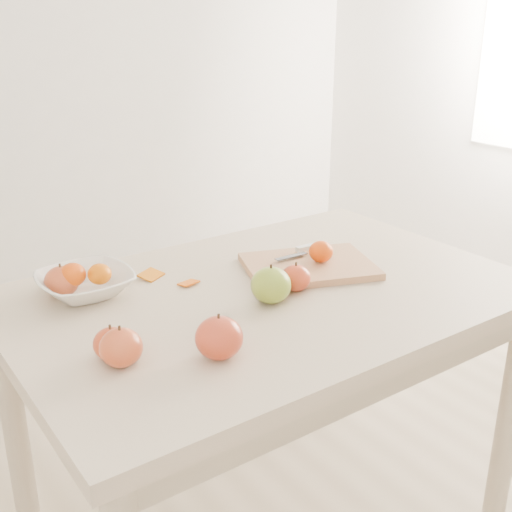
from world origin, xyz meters
TOP-DOWN VIEW (x-y plane):
  - table at (0.00, 0.00)m, footprint 1.20×0.80m
  - cutting_board at (0.16, 0.04)m, footprint 0.38×0.33m
  - board_tangerine at (0.19, 0.03)m, footprint 0.06×0.06m
  - fruit_bowl at (-0.36, 0.22)m, footprint 0.21×0.21m
  - bowl_tangerine_near at (-0.39, 0.23)m, footprint 0.06×0.06m
  - bowl_tangerine_far at (-0.33, 0.21)m, footprint 0.06×0.06m
  - orange_peel_a at (-0.19, 0.23)m, footprint 0.07×0.07m
  - orange_peel_b at (-0.14, 0.14)m, footprint 0.05×0.04m
  - paring_knife at (0.21, 0.11)m, footprint 0.17×0.05m
  - apple_green at (-0.04, -0.06)m, footprint 0.09×0.09m
  - apple_red_b at (-0.43, -0.09)m, footprint 0.07×0.07m
  - apple_red_c at (-0.26, -0.20)m, footprint 0.09×0.09m
  - apple_red_e at (0.05, -0.04)m, footprint 0.07×0.07m
  - apple_red_a at (-0.41, 0.25)m, footprint 0.08×0.08m
  - apple_red_d at (-0.43, -0.12)m, footprint 0.08×0.08m

SIDE VIEW (x-z plane):
  - table at x=0.00m, z-range 0.28..1.03m
  - orange_peel_a at x=-0.19m, z-range 0.75..0.76m
  - orange_peel_b at x=-0.14m, z-range 0.75..0.76m
  - cutting_board at x=0.16m, z-range 0.75..0.77m
  - paring_knife at x=0.21m, z-range 0.77..0.78m
  - fruit_bowl at x=-0.36m, z-range 0.75..0.80m
  - apple_red_b at x=-0.43m, z-range 0.75..0.81m
  - apple_red_e at x=0.05m, z-range 0.75..0.81m
  - apple_red_a at x=-0.41m, z-range 0.75..0.82m
  - apple_red_d at x=-0.43m, z-range 0.75..0.82m
  - apple_red_c at x=-0.26m, z-range 0.75..0.83m
  - apple_green at x=-0.04m, z-range 0.75..0.83m
  - board_tangerine at x=0.19m, z-range 0.77..0.82m
  - bowl_tangerine_far at x=-0.33m, z-range 0.77..0.82m
  - bowl_tangerine_near at x=-0.39m, z-range 0.77..0.83m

